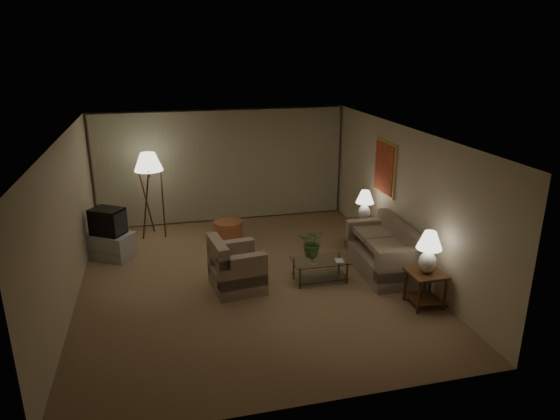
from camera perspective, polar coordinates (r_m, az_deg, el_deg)
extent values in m
plane|color=#957352|center=(9.34, -3.54, -7.90)|extent=(7.00, 7.00, 0.00)
cube|color=#C0B593|center=(12.15, -6.68, 5.09)|extent=(6.00, 0.04, 2.70)
cube|color=#C0B593|center=(8.84, -23.22, -1.50)|extent=(0.04, 7.00, 2.70)
cube|color=#C0B593|center=(9.77, 13.88, 1.32)|extent=(0.04, 7.00, 2.70)
cube|color=white|center=(8.49, -3.90, 8.65)|extent=(6.00, 7.00, 0.04)
cube|color=tan|center=(12.07, -6.63, 5.00)|extent=(5.85, 0.12, 2.65)
cube|color=gold|center=(10.34, 11.91, 4.71)|extent=(0.03, 0.90, 1.10)
cube|color=#B22320|center=(10.33, 11.79, 4.70)|extent=(0.02, 0.80, 1.00)
cube|color=gray|center=(9.71, 11.49, -5.84)|extent=(1.81, 0.99, 0.41)
cube|color=gray|center=(8.95, -4.91, -7.74)|extent=(1.11, 1.07, 0.40)
cube|color=#3A220F|center=(8.55, 16.38, -6.96)|extent=(0.57, 0.57, 0.04)
cube|color=#3A220F|center=(8.75, 16.11, -9.69)|extent=(0.48, 0.48, 0.02)
cylinder|color=#3A220F|center=(8.39, 15.58, -9.68)|extent=(0.05, 0.05, 0.56)
cylinder|color=#3A220F|center=(8.75, 14.11, -8.32)|extent=(0.05, 0.05, 0.56)
cylinder|color=#3A220F|center=(8.62, 18.33, -9.18)|extent=(0.05, 0.05, 0.56)
cylinder|color=#3A220F|center=(8.97, 16.78, -7.89)|extent=(0.05, 0.05, 0.56)
cube|color=#3A220F|center=(10.69, 9.55, -1.25)|extent=(0.55, 0.46, 0.04)
cube|color=#3A220F|center=(10.85, 9.42, -3.54)|extent=(0.47, 0.39, 0.02)
cylinder|color=#3A220F|center=(10.55, 8.71, -3.21)|extent=(0.05, 0.05, 0.56)
cylinder|color=#3A220F|center=(10.86, 7.99, -2.53)|extent=(0.05, 0.05, 0.56)
cylinder|color=#3A220F|center=(10.72, 10.95, -2.98)|extent=(0.05, 0.05, 0.56)
cylinder|color=#3A220F|center=(11.03, 10.18, -2.31)|extent=(0.05, 0.05, 0.56)
ellipsoid|color=silver|center=(8.47, 16.50, -5.74)|extent=(0.29, 0.29, 0.36)
cylinder|color=silver|center=(8.38, 16.64, -4.36)|extent=(0.03, 0.03, 0.08)
cone|color=white|center=(8.32, 16.74, -3.31)|extent=(0.41, 0.41, 0.29)
ellipsoid|color=silver|center=(10.62, 9.60, -0.31)|extent=(0.26, 0.26, 0.33)
cylinder|color=silver|center=(10.56, 9.66, 0.72)|extent=(0.03, 0.03, 0.08)
cone|color=white|center=(10.52, 9.70, 1.51)|extent=(0.38, 0.38, 0.26)
cube|color=silver|center=(9.11, 4.64, -5.80)|extent=(1.02, 0.56, 0.02)
cube|color=silver|center=(9.24, 4.59, -7.54)|extent=(0.95, 0.49, 0.01)
cylinder|color=#45371B|center=(8.89, 2.30, -7.86)|extent=(0.04, 0.04, 0.40)
cylinder|color=#45371B|center=(9.25, 1.58, -6.74)|extent=(0.04, 0.04, 0.40)
cylinder|color=#45371B|center=(9.16, 7.66, -7.21)|extent=(0.04, 0.04, 0.40)
cylinder|color=#45371B|center=(9.51, 6.75, -6.15)|extent=(0.04, 0.04, 0.40)
cube|color=#9F9FA1|center=(10.73, -18.81, -3.82)|extent=(1.40, 1.37, 0.50)
cube|color=black|center=(10.56, -19.10, -1.23)|extent=(1.03, 1.01, 0.53)
cylinder|color=#3A220F|center=(11.25, -14.74, 4.27)|extent=(0.04, 0.04, 0.28)
cone|color=white|center=(11.20, -14.83, 5.36)|extent=(0.62, 0.62, 0.39)
cylinder|color=#AE643A|center=(11.12, -5.96, -2.32)|extent=(0.84, 0.84, 0.42)
imported|color=white|center=(9.03, 3.74, -5.46)|extent=(0.17, 0.17, 0.14)
imported|color=#446F31|center=(8.90, 3.79, -3.49)|extent=(0.61, 0.58, 0.54)
imported|color=olive|center=(9.09, 6.34, -5.80)|extent=(0.17, 0.22, 0.02)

